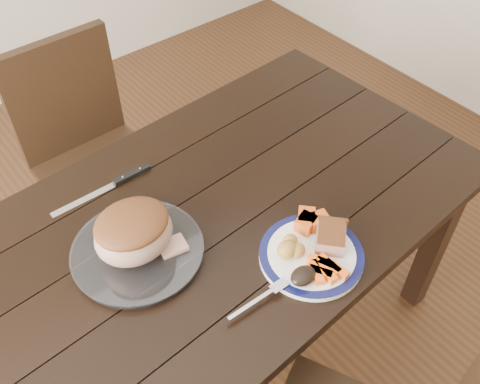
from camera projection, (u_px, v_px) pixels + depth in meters
ground at (221, 343)px, 2.05m from camera, size 4.00×4.00×0.00m
dining_table at (215, 234)px, 1.58m from camera, size 1.64×0.98×0.75m
chair_far at (88, 147)px, 2.05m from camera, size 0.42×0.43×0.93m
dinner_plate at (311, 256)px, 1.40m from camera, size 0.27×0.27×0.02m
plate_rim at (312, 254)px, 1.39m from camera, size 0.27×0.27×0.02m
serving_platter at (138, 252)px, 1.40m from camera, size 0.34×0.34×0.02m
pork_slice at (330, 237)px, 1.40m from camera, size 0.12×0.12×0.04m
roasted_potatoes at (291, 248)px, 1.37m from camera, size 0.08×0.07×0.05m
carrot_batons at (324, 269)px, 1.34m from camera, size 0.09×0.11×0.02m
pumpkin_wedges at (310, 221)px, 1.44m from camera, size 0.10×0.09×0.04m
dark_mushroom at (303, 276)px, 1.32m from camera, size 0.07×0.05×0.03m
fork at (262, 297)px, 1.29m from camera, size 0.18×0.03×0.00m
roast_joint at (134, 234)px, 1.35m from camera, size 0.21×0.18×0.13m
cut_slice at (173, 247)px, 1.39m from camera, size 0.08×0.07×0.02m
carving_knife at (120, 181)px, 1.59m from camera, size 0.32×0.03×0.01m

